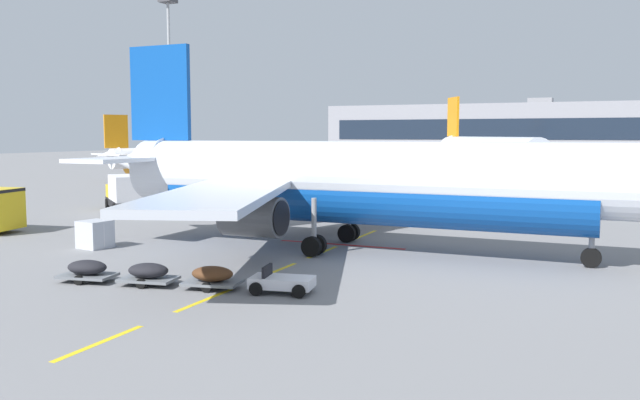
{
  "coord_description": "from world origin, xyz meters",
  "views": [
    {
      "loc": [
        32.61,
        -14.29,
        6.58
      ],
      "look_at": [
        16.91,
        21.32,
        2.71
      ],
      "focal_mm": 37.09,
      "sensor_mm": 36.0,
      "label": 1
    }
  ],
  "objects_px": {
    "airliner_mid_left": "(485,153)",
    "apron_light_mast_near": "(169,70)",
    "airliner_foreground": "(356,181)",
    "ground_power_truck": "(126,192)",
    "airliner_far_center": "(183,159)",
    "uld_cargo_container": "(95,234)",
    "baggage_train": "(181,275)"
  },
  "relations": [
    {
      "from": "apron_light_mast_near",
      "to": "airliner_far_center",
      "type": "bearing_deg",
      "value": 118.87
    },
    {
      "from": "airliner_foreground",
      "to": "ground_power_truck",
      "type": "xyz_separation_m",
      "value": [
        -24.62,
        9.68,
        -2.3
      ]
    },
    {
      "from": "airliner_foreground",
      "to": "ground_power_truck",
      "type": "distance_m",
      "value": 26.56
    },
    {
      "from": "airliner_foreground",
      "to": "apron_light_mast_near",
      "type": "height_order",
      "value": "apron_light_mast_near"
    },
    {
      "from": "baggage_train",
      "to": "apron_light_mast_near",
      "type": "xyz_separation_m",
      "value": [
        -34.54,
        46.24,
        14.15
      ]
    },
    {
      "from": "uld_cargo_container",
      "to": "apron_light_mast_near",
      "type": "distance_m",
      "value": 48.71
    },
    {
      "from": "uld_cargo_container",
      "to": "apron_light_mast_near",
      "type": "bearing_deg",
      "value": 121.04
    },
    {
      "from": "airliner_far_center",
      "to": "ground_power_truck",
      "type": "relative_size",
      "value": 3.69
    },
    {
      "from": "uld_cargo_container",
      "to": "baggage_train",
      "type": "bearing_deg",
      "value": -30.77
    },
    {
      "from": "ground_power_truck",
      "to": "apron_light_mast_near",
      "type": "xyz_separation_m",
      "value": [
        -13.55,
        24.86,
        13.03
      ]
    },
    {
      "from": "airliner_foreground",
      "to": "uld_cargo_container",
      "type": "relative_size",
      "value": 18.99
    },
    {
      "from": "airliner_mid_left",
      "to": "airliner_far_center",
      "type": "xyz_separation_m",
      "value": [
        -41.97,
        -10.72,
        -1.0
      ]
    },
    {
      "from": "airliner_foreground",
      "to": "apron_light_mast_near",
      "type": "xyz_separation_m",
      "value": [
        -38.17,
        34.54,
        10.73
      ]
    },
    {
      "from": "uld_cargo_container",
      "to": "apron_light_mast_near",
      "type": "relative_size",
      "value": 0.08
    },
    {
      "from": "uld_cargo_container",
      "to": "apron_light_mast_near",
      "type": "height_order",
      "value": "apron_light_mast_near"
    },
    {
      "from": "baggage_train",
      "to": "airliner_foreground",
      "type": "bearing_deg",
      "value": 72.73
    },
    {
      "from": "airliner_foreground",
      "to": "airliner_mid_left",
      "type": "relative_size",
      "value": 1.05
    },
    {
      "from": "airliner_mid_left",
      "to": "uld_cargo_container",
      "type": "bearing_deg",
      "value": -100.53
    },
    {
      "from": "ground_power_truck",
      "to": "baggage_train",
      "type": "relative_size",
      "value": 0.59
    },
    {
      "from": "airliner_mid_left",
      "to": "uld_cargo_container",
      "type": "relative_size",
      "value": 18.04
    },
    {
      "from": "baggage_train",
      "to": "uld_cargo_container",
      "type": "relative_size",
      "value": 6.4
    },
    {
      "from": "airliner_mid_left",
      "to": "apron_light_mast_near",
      "type": "xyz_separation_m",
      "value": [
        -35.64,
        -22.2,
        10.69
      ]
    },
    {
      "from": "airliner_far_center",
      "to": "airliner_foreground",
      "type": "bearing_deg",
      "value": -45.96
    },
    {
      "from": "ground_power_truck",
      "to": "uld_cargo_container",
      "type": "distance_m",
      "value": 18.47
    },
    {
      "from": "apron_light_mast_near",
      "to": "uld_cargo_container",
      "type": "bearing_deg",
      "value": -58.96
    },
    {
      "from": "airliner_mid_left",
      "to": "uld_cargo_container",
      "type": "distance_m",
      "value": 63.35
    },
    {
      "from": "baggage_train",
      "to": "apron_light_mast_near",
      "type": "distance_m",
      "value": 59.42
    },
    {
      "from": "airliner_mid_left",
      "to": "airliner_far_center",
      "type": "distance_m",
      "value": 43.33
    },
    {
      "from": "airliner_far_center",
      "to": "ground_power_truck",
      "type": "distance_m",
      "value": 41.44
    },
    {
      "from": "ground_power_truck",
      "to": "apron_light_mast_near",
      "type": "relative_size",
      "value": 0.29
    },
    {
      "from": "airliner_foreground",
      "to": "airliner_far_center",
      "type": "xyz_separation_m",
      "value": [
        -44.5,
        46.02,
        -0.95
      ]
    },
    {
      "from": "airliner_foreground",
      "to": "baggage_train",
      "type": "height_order",
      "value": "airliner_foreground"
    }
  ]
}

